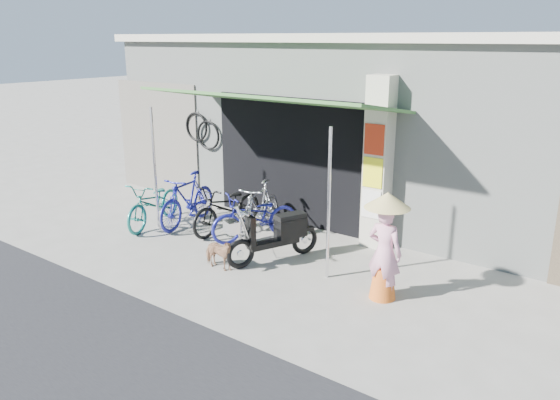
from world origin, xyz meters
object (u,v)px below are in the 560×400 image
Objects in this scene: bike_blue at (187,200)px; bike_navy at (256,217)px; bike_black at (228,207)px; nun at (385,246)px; street_dog at (218,254)px; moped at (276,235)px; bike_teal at (154,203)px; bike_silver at (259,209)px.

bike_navy is at bearing -4.54° from bike_blue.
nun is at bearing -10.52° from bike_black.
bike_navy reaches higher than street_dog.
moped is at bearing -19.12° from bike_black.
nun is (2.06, -0.18, 0.35)m from moped.
bike_teal is 2.77× the size of street_dog.
bike_black is 1.07× the size of bike_silver.
bike_teal reaches higher than street_dog.
nun is at bearing -77.00° from street_dog.
bike_blue is at bearing -164.56° from bike_black.
moped is at bearing -3.50° from nun.
street_dog is 0.40× the size of nun.
moped is 2.09m from nun.
bike_silver is (0.61, 0.20, 0.03)m from bike_black.
bike_silver is (1.49, 0.41, -0.02)m from bike_blue.
bike_navy is (1.62, 0.14, -0.07)m from bike_blue.
nun reaches higher than bike_black.
moped is at bearing -5.33° from bike_navy.
bike_black is (1.37, 0.63, 0.01)m from bike_teal.
bike_silver reaches higher than moped.
bike_black is at bearing 4.07° from bike_blue.
bike_navy is at bearing -1.48° from bike_teal.
bike_blue is (0.50, 0.42, 0.06)m from bike_teal.
bike_teal is at bearing 70.15° from street_dog.
bike_black is 1.84m from street_dog.
bike_navy is at bearing -12.43° from nun.
nun is at bearing -18.29° from bike_teal.
bike_black is 1.05× the size of bike_navy.
street_dog is at bearing 15.90° from nun.
bike_silver is 3.24m from nun.
bike_navy is at bearing 170.48° from moped.
bike_silver is at bearing 14.94° from street_dog.
bike_blue is 2.35m from street_dog.
bike_blue is 2.75× the size of street_dog.
nun is (2.58, 0.66, 0.53)m from street_dog.
street_dog is at bearing -49.05° from bike_navy.
bike_black is at bearing -174.63° from bike_silver.
moped is at bearing -18.84° from bike_blue.
bike_navy is (2.12, 0.56, -0.01)m from bike_teal.
bike_teal is at bearing -0.34° from nun.
bike_blue is 0.90m from bike_black.
bike_blue is 1.03× the size of bike_silver.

